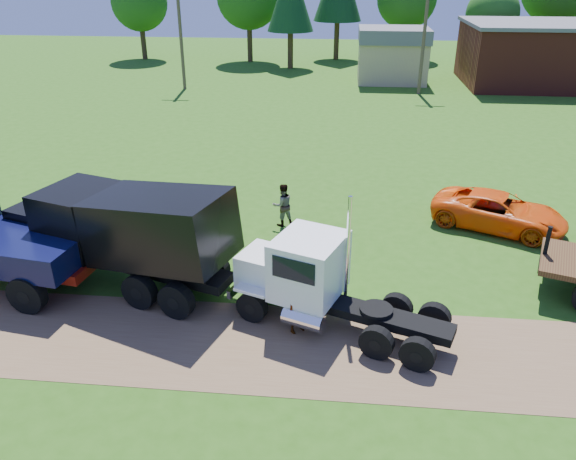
# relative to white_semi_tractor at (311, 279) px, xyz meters

# --- Properties ---
(ground) EXTENTS (140.00, 140.00, 0.00)m
(ground) POSITION_rel_white_semi_tractor_xyz_m (0.98, -1.56, -1.40)
(ground) COLOR #275412
(ground) RESTS_ON ground
(dirt_track) EXTENTS (120.00, 4.20, 0.01)m
(dirt_track) POSITION_rel_white_semi_tractor_xyz_m (0.98, -1.56, -1.40)
(dirt_track) COLOR brown
(dirt_track) RESTS_ON ground
(white_semi_tractor) EXTENTS (6.87, 4.33, 4.10)m
(white_semi_tractor) POSITION_rel_white_semi_tractor_xyz_m (0.00, 0.00, 0.00)
(white_semi_tractor) COLOR black
(white_semi_tractor) RESTS_ON ground
(black_dump_truck) EXTENTS (8.69, 4.94, 3.70)m
(black_dump_truck) POSITION_rel_white_semi_tractor_xyz_m (-6.39, 1.54, 0.64)
(black_dump_truck) COLOR black
(black_dump_truck) RESTS_ON ground
(orange_pickup) EXTENTS (5.90, 4.48, 1.49)m
(orange_pickup) POSITION_rel_white_semi_tractor_xyz_m (7.37, 7.30, -0.66)
(orange_pickup) COLOR #EF520B
(orange_pickup) RESTS_ON ground
(spectator_a) EXTENTS (0.77, 0.73, 1.77)m
(spectator_a) POSITION_rel_white_semi_tractor_xyz_m (-0.33, -0.74, -0.52)
(spectator_a) COLOR #999999
(spectator_a) RESTS_ON ground
(spectator_b) EXTENTS (1.10, 1.01, 1.83)m
(spectator_b) POSITION_rel_white_semi_tractor_xyz_m (-1.58, 6.71, -0.49)
(spectator_b) COLOR #999999
(spectator_b) RESTS_ON ground
(brick_building) EXTENTS (15.40, 10.40, 5.30)m
(brick_building) POSITION_rel_white_semi_tractor_xyz_m (18.98, 38.44, 1.26)
(brick_building) COLOR maroon
(brick_building) RESTS_ON ground
(tan_shed) EXTENTS (6.20, 5.40, 4.70)m
(tan_shed) POSITION_rel_white_semi_tractor_xyz_m (4.98, 38.44, 1.02)
(tan_shed) COLOR tan
(tan_shed) RESTS_ON ground
(utility_poles) EXTENTS (42.20, 0.28, 9.00)m
(utility_poles) POSITION_rel_white_semi_tractor_xyz_m (6.98, 33.44, 3.31)
(utility_poles) COLOR brown
(utility_poles) RESTS_ON ground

